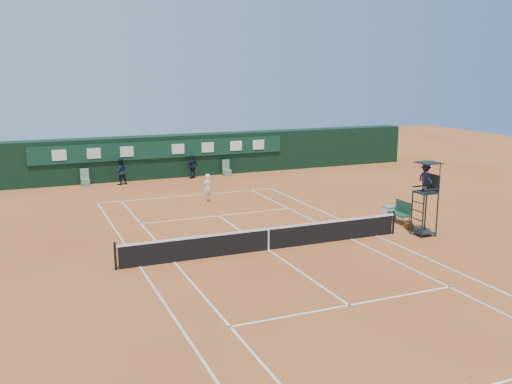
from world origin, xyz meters
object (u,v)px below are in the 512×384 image
Objects in this scene: umpire_chair at (426,183)px; player_bench at (401,211)px; cooler at (389,212)px; player at (207,188)px; tennis_net at (268,238)px.

player_bench is (0.46, 2.29, -1.86)m from umpire_chair.
cooler is (0.43, 3.23, -2.13)m from umpire_chair.
player is at bearing 123.44° from umpire_chair.
player reaches higher than tennis_net.
umpire_chair is 2.85× the size of player_bench.
umpire_chair is at bearing 88.73° from player.
cooler is at bearing 91.78° from player_bench.
tennis_net is 10.75× the size of player_bench.
cooler is (7.96, 2.48, -0.18)m from tennis_net.
player_bench is at bearing 97.19° from player.
tennis_net is 8.14m from player_bench.
tennis_net is 9.89m from player.
tennis_net is 3.77× the size of umpire_chair.
umpire_chair is at bearing -5.67° from tennis_net.
tennis_net is at bearing -162.72° from cooler.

